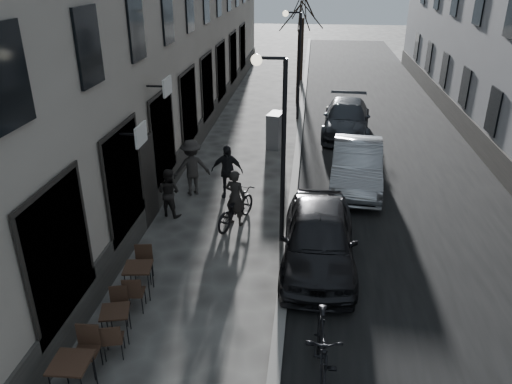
% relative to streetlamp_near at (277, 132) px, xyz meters
% --- Properties ---
extents(road, '(7.30, 60.00, 0.00)m').
position_rel_streetlamp_near_xyz_m(road, '(4.02, 10.00, -3.16)').
color(road, black).
rests_on(road, ground).
extents(kerb, '(0.25, 60.00, 0.12)m').
position_rel_streetlamp_near_xyz_m(kerb, '(0.37, 10.00, -3.10)').
color(kerb, gray).
rests_on(kerb, ground).
extents(streetlamp_near, '(0.90, 0.28, 5.09)m').
position_rel_streetlamp_near_xyz_m(streetlamp_near, '(0.00, 0.00, 0.00)').
color(streetlamp_near, black).
rests_on(streetlamp_near, ground).
extents(streetlamp_far, '(0.90, 0.28, 5.09)m').
position_rel_streetlamp_near_xyz_m(streetlamp_far, '(0.00, 12.00, 0.00)').
color(streetlamp_far, black).
rests_on(streetlamp_far, ground).
extents(tree_near, '(2.40, 2.40, 5.70)m').
position_rel_streetlamp_near_xyz_m(tree_near, '(0.07, 15.00, 1.50)').
color(tree_near, black).
rests_on(tree_near, ground).
extents(tree_far, '(2.40, 2.40, 5.70)m').
position_rel_streetlamp_near_xyz_m(tree_far, '(0.07, 21.00, 1.50)').
color(tree_far, black).
rests_on(tree_far, ground).
extents(bistro_set_a, '(0.68, 1.63, 0.96)m').
position_rel_streetlamp_near_xyz_m(bistro_set_a, '(-3.11, -5.93, -2.67)').
color(bistro_set_a, black).
rests_on(bistro_set_a, ground).
extents(bistro_set_b, '(0.72, 1.43, 0.82)m').
position_rel_streetlamp_near_xyz_m(bistro_set_b, '(-2.93, -4.37, -2.74)').
color(bistro_set_b, black).
rests_on(bistro_set_b, ground).
extents(bistro_set_c, '(0.70, 1.57, 0.90)m').
position_rel_streetlamp_near_xyz_m(bistro_set_c, '(-2.94, -2.86, -2.70)').
color(bistro_set_c, black).
rests_on(bistro_set_c, ground).
extents(utility_cabinet, '(0.73, 1.07, 1.47)m').
position_rel_streetlamp_near_xyz_m(utility_cabinet, '(-0.60, 7.73, -2.43)').
color(utility_cabinet, slate).
rests_on(utility_cabinet, ground).
extents(bicycle, '(1.37, 2.12, 1.05)m').
position_rel_streetlamp_near_xyz_m(bicycle, '(-1.24, 0.83, -2.63)').
color(bicycle, black).
rests_on(bicycle, ground).
extents(cyclist_rider, '(0.73, 0.61, 1.72)m').
position_rel_streetlamp_near_xyz_m(cyclist_rider, '(-1.24, 0.83, -2.30)').
color(cyclist_rider, black).
rests_on(cyclist_rider, ground).
extents(pedestrian_near, '(0.89, 0.78, 1.52)m').
position_rel_streetlamp_near_xyz_m(pedestrian_near, '(-3.32, 1.16, -2.40)').
color(pedestrian_near, black).
rests_on(pedestrian_near, ground).
extents(pedestrian_mid, '(1.40, 1.14, 1.89)m').
position_rel_streetlamp_near_xyz_m(pedestrian_mid, '(-2.99, 2.78, -2.22)').
color(pedestrian_mid, '#2D2927').
rests_on(pedestrian_mid, ground).
extents(pedestrian_far, '(1.06, 0.46, 1.79)m').
position_rel_streetlamp_near_xyz_m(pedestrian_far, '(-1.79, 2.71, -2.27)').
color(pedestrian_far, black).
rests_on(pedestrian_far, ground).
extents(car_near, '(1.87, 4.58, 1.56)m').
position_rel_streetlamp_near_xyz_m(car_near, '(1.17, -1.10, -2.38)').
color(car_near, black).
rests_on(car_near, ground).
extents(car_mid, '(2.00, 4.81, 1.55)m').
position_rel_streetlamp_near_xyz_m(car_mid, '(2.47, 4.03, -2.39)').
color(car_mid, '#999CA1').
rests_on(car_mid, ground).
extents(car_far, '(2.42, 5.14, 1.45)m').
position_rel_streetlamp_near_xyz_m(car_far, '(2.44, 9.86, -2.44)').
color(car_far, '#32363C').
rests_on(car_far, ground).
extents(moped, '(0.69, 2.23, 1.33)m').
position_rel_streetlamp_near_xyz_m(moped, '(1.22, -4.99, -2.50)').
color(moped, black).
rests_on(moped, ground).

